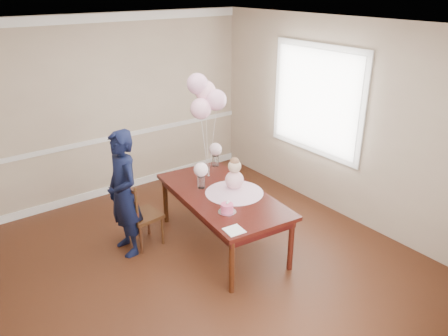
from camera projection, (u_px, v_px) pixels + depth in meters
floor at (209, 265)px, 5.17m from camera, size 4.50×5.00×0.00m
ceiling at (204, 27)px, 4.10m from camera, size 4.50×5.00×0.02m
wall_back at (111, 109)px, 6.48m from camera, size 4.50×0.02×2.70m
wall_front at (428, 279)px, 2.80m from camera, size 4.50×0.02×2.70m
wall_right at (344, 122)px, 5.87m from camera, size 0.02×5.00×2.70m
chair_rail_trim at (115, 137)px, 6.65m from camera, size 4.50×0.02×0.07m
crown_molding at (102, 18)px, 5.96m from camera, size 4.50×0.02×0.12m
baseboard_trim at (120, 187)px, 6.98m from camera, size 4.50×0.02×0.12m
window_frame at (317, 100)px, 6.15m from camera, size 0.02×1.66×1.56m
window_blinds at (316, 100)px, 6.14m from camera, size 0.01×1.50×1.40m
dining_table_top at (222, 195)px, 5.34m from camera, size 1.14×1.98×0.05m
table_apron at (222, 200)px, 5.36m from camera, size 1.03×1.87×0.09m
table_leg_fl at (232, 266)px, 4.61m from camera, size 0.07×0.07×0.66m
table_leg_fr at (291, 245)px, 4.98m from camera, size 0.07×0.07×0.66m
table_leg_bl at (165, 200)px, 5.98m from camera, size 0.07×0.07×0.66m
table_leg_br at (216, 187)px, 6.35m from camera, size 0.07×0.07×0.66m
baby_skirt at (234, 189)px, 5.34m from camera, size 0.79×0.79×0.09m
baby_torso at (234, 180)px, 5.29m from camera, size 0.23×0.23×0.23m
baby_head at (235, 166)px, 5.22m from camera, size 0.16×0.16×0.16m
baby_hair at (235, 162)px, 5.20m from camera, size 0.11×0.11×0.11m
cake_platter at (227, 212)px, 4.90m from camera, size 0.23×0.23×0.01m
birthday_cake at (227, 208)px, 4.88m from camera, size 0.16×0.16×0.09m
cake_flower_a at (227, 203)px, 4.86m from camera, size 0.03×0.03×0.03m
cake_flower_b at (228, 202)px, 4.89m from camera, size 0.03×0.03×0.03m
rose_vase_near at (201, 182)px, 5.45m from camera, size 0.10×0.10×0.15m
roses_near at (201, 170)px, 5.39m from camera, size 0.18×0.18×0.18m
rose_vase_far at (215, 161)px, 6.10m from camera, size 0.10×0.10×0.15m
roses_far at (215, 149)px, 6.03m from camera, size 0.18×0.18×0.18m
napkin at (234, 230)px, 4.54m from camera, size 0.21×0.21×0.01m
balloon_weight at (209, 176)px, 5.78m from camera, size 0.04×0.04×0.02m
balloon_a at (201, 109)px, 5.36m from camera, size 0.26×0.26×0.26m
balloon_b at (216, 100)px, 5.38m from camera, size 0.26×0.26×0.26m
balloon_c at (205, 91)px, 5.42m from camera, size 0.26×0.26×0.26m
balloon_d at (197, 84)px, 5.35m from camera, size 0.26×0.26×0.26m
balloon_ribbon_a at (205, 149)px, 5.60m from camera, size 0.09×0.01×0.79m
balloon_ribbon_b at (212, 145)px, 5.61m from camera, size 0.09×0.06×0.88m
balloon_ribbon_c at (207, 140)px, 5.62m from camera, size 0.03×0.09×0.98m
balloon_ribbon_d at (203, 137)px, 5.59m from camera, size 0.07×0.11×1.07m
dining_chair_seat at (144, 216)px, 5.45m from camera, size 0.43×0.43×0.04m
chair_leg_fl at (141, 240)px, 5.33m from camera, size 0.04×0.04×0.38m
chair_leg_fr at (162, 230)px, 5.52m from camera, size 0.04×0.04×0.38m
chair_leg_bl at (127, 230)px, 5.54m from camera, size 0.04×0.04×0.38m
chair_leg_br at (148, 221)px, 5.74m from camera, size 0.04×0.04×0.38m
chair_back_post_l at (137, 207)px, 5.13m from camera, size 0.04×0.04×0.50m
chair_back_post_r at (122, 197)px, 5.35m from camera, size 0.04×0.04×0.50m
chair_slat_low at (130, 210)px, 5.28m from camera, size 0.06×0.36×0.04m
chair_slat_mid at (129, 199)px, 5.22m from camera, size 0.06×0.36×0.04m
chair_slat_top at (128, 189)px, 5.17m from camera, size 0.06×0.36×0.04m
woman at (124, 194)px, 5.15m from camera, size 0.39×0.57×1.57m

